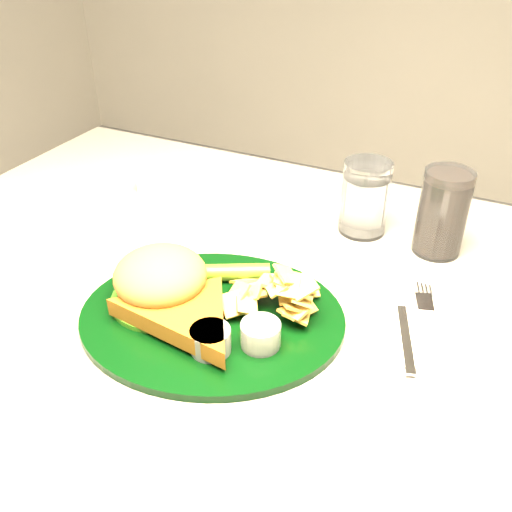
{
  "coord_description": "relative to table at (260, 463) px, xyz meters",
  "views": [
    {
      "loc": [
        0.27,
        -0.57,
        1.21
      ],
      "look_at": [
        -0.01,
        -0.0,
        0.8
      ],
      "focal_mm": 40.0,
      "sensor_mm": 36.0,
      "label": 1
    }
  ],
  "objects": [
    {
      "name": "cola_glass",
      "position": [
        0.2,
        0.2,
        0.44
      ],
      "size": [
        0.09,
        0.09,
        0.13
      ],
      "primitive_type": "cylinder",
      "rotation": [
        0.0,
        0.0,
        0.37
      ],
      "color": "black",
      "rests_on": "table"
    },
    {
      "name": "dinner_plate",
      "position": [
        -0.03,
        -0.09,
        0.41
      ],
      "size": [
        0.4,
        0.37,
        0.08
      ],
      "primitive_type": null,
      "rotation": [
        0.0,
        0.0,
        0.31
      ],
      "color": "black",
      "rests_on": "table"
    },
    {
      "name": "table",
      "position": [
        0.0,
        0.0,
        0.0
      ],
      "size": [
        1.2,
        0.8,
        0.75
      ],
      "primitive_type": null,
      "color": "gray",
      "rests_on": "ground"
    },
    {
      "name": "fork_napkin",
      "position": [
        0.2,
        -0.02,
        0.38
      ],
      "size": [
        0.17,
        0.19,
        0.01
      ],
      "primitive_type": null,
      "rotation": [
        0.0,
        0.0,
        0.32
      ],
      "color": "white",
      "rests_on": "table"
    },
    {
      "name": "ramekin",
      "position": [
        -0.3,
        0.18,
        0.39
      ],
      "size": [
        0.05,
        0.05,
        0.03
      ],
      "primitive_type": "cylinder",
      "rotation": [
        0.0,
        0.0,
        0.04
      ],
      "color": "white",
      "rests_on": "table"
    },
    {
      "name": "water_glass",
      "position": [
        0.08,
        0.21,
        0.43
      ],
      "size": [
        0.08,
        0.08,
        0.12
      ],
      "primitive_type": "cylinder",
      "rotation": [
        0.0,
        0.0,
        -0.05
      ],
      "color": "silver",
      "rests_on": "table"
    }
  ]
}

